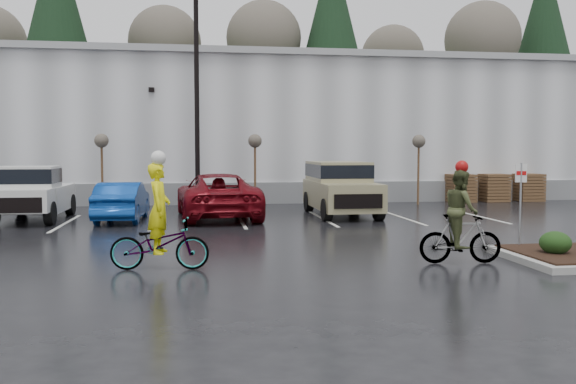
{
  "coord_description": "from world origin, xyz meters",
  "views": [
    {
      "loc": [
        -4.04,
        -13.64,
        2.53
      ],
      "look_at": [
        -1.44,
        3.69,
        1.3
      ],
      "focal_mm": 38.0,
      "sensor_mm": 36.0,
      "label": 1
    }
  ],
  "objects": [
    {
      "name": "car_red",
      "position": [
        -3.29,
        8.94,
        0.82
      ],
      "size": [
        3.14,
        6.1,
        1.65
      ],
      "primitive_type": "imported",
      "rotation": [
        0.0,
        0.0,
        3.21
      ],
      "color": "maroon",
      "rests_on": "ground"
    },
    {
      "name": "pallet_stack_a",
      "position": [
        8.5,
        14.0,
        0.68
      ],
      "size": [
        1.2,
        1.2,
        1.35
      ],
      "primitive_type": "cube",
      "color": "#452F1B",
      "rests_on": "ground"
    },
    {
      "name": "sapling_west",
      "position": [
        -8.0,
        13.0,
        2.73
      ],
      "size": [
        0.6,
        0.6,
        3.2
      ],
      "color": "#452F1B",
      "rests_on": "ground"
    },
    {
      "name": "shrub_a",
      "position": [
        4.0,
        -1.0,
        0.41
      ],
      "size": [
        0.7,
        0.7,
        0.52
      ],
      "primitive_type": "ellipsoid",
      "color": "black",
      "rests_on": "curb_island"
    },
    {
      "name": "cyclist_hivis",
      "position": [
        -4.82,
        -0.71,
        0.77
      ],
      "size": [
        2.13,
        0.93,
        2.5
      ],
      "rotation": [
        0.0,
        0.0,
        1.47
      ],
      "color": "#3F3F44",
      "rests_on": "ground"
    },
    {
      "name": "pallet_stack_c",
      "position": [
        12.0,
        14.0,
        0.68
      ],
      "size": [
        1.2,
        1.2,
        1.35
      ],
      "primitive_type": "cube",
      "color": "#452F1B",
      "rests_on": "ground"
    },
    {
      "name": "suv_tan",
      "position": [
        1.44,
        9.09,
        1.03
      ],
      "size": [
        2.2,
        5.1,
        2.06
      ],
      "primitive_type": null,
      "color": "gray",
      "rests_on": "ground"
    },
    {
      "name": "sapling_mid",
      "position": [
        -1.5,
        13.0,
        2.73
      ],
      "size": [
        0.6,
        0.6,
        3.2
      ],
      "color": "#452F1B",
      "rests_on": "ground"
    },
    {
      "name": "sapling_east",
      "position": [
        6.0,
        13.0,
        2.73
      ],
      "size": [
        0.6,
        0.6,
        3.2
      ],
      "color": "#452F1B",
      "rests_on": "ground"
    },
    {
      "name": "wooded_ridge",
      "position": [
        0.0,
        45.0,
        3.0
      ],
      "size": [
        80.0,
        25.0,
        6.0
      ],
      "primitive_type": "cube",
      "color": "#1B3918",
      "rests_on": "ground"
    },
    {
      "name": "cyclist_olive",
      "position": [
        1.73,
        -0.98,
        0.84
      ],
      "size": [
        1.81,
        0.89,
        2.29
      ],
      "rotation": [
        0.0,
        0.0,
        1.46
      ],
      "color": "#3F3F44",
      "rests_on": "ground"
    },
    {
      "name": "warehouse",
      "position": [
        0.0,
        21.99,
        3.65
      ],
      "size": [
        60.5,
        15.5,
        7.2
      ],
      "color": "#ABADB0",
      "rests_on": "ground"
    },
    {
      "name": "car_blue",
      "position": [
        -6.67,
        8.55,
        0.69
      ],
      "size": [
        1.61,
        4.24,
        1.38
      ],
      "primitive_type": "imported",
      "rotation": [
        0.0,
        0.0,
        3.1
      ],
      "color": "navy",
      "rests_on": "ground"
    },
    {
      "name": "ground",
      "position": [
        0.0,
        0.0,
        0.0
      ],
      "size": [
        120.0,
        120.0,
        0.0
      ],
      "primitive_type": "plane",
      "color": "black",
      "rests_on": "ground"
    },
    {
      "name": "pallet_stack_b",
      "position": [
        10.2,
        14.0,
        0.68
      ],
      "size": [
        1.2,
        1.2,
        1.35
      ],
      "primitive_type": "cube",
      "color": "#452F1B",
      "rests_on": "ground"
    },
    {
      "name": "pickup_white",
      "position": [
        -9.79,
        9.29,
        0.98
      ],
      "size": [
        2.1,
        5.2,
        1.96
      ],
      "primitive_type": null,
      "color": "silver",
      "rests_on": "ground"
    },
    {
      "name": "fire_lane_sign",
      "position": [
        3.8,
        0.2,
        1.41
      ],
      "size": [
        0.3,
        0.05,
        2.2
      ],
      "color": "gray",
      "rests_on": "ground"
    },
    {
      "name": "lamppost",
      "position": [
        -4.0,
        12.0,
        5.69
      ],
      "size": [
        0.5,
        1.0,
        9.22
      ],
      "color": "black",
      "rests_on": "ground"
    }
  ]
}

